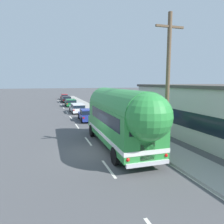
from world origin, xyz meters
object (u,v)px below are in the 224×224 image
(utility_pole, at_px, (168,85))
(painted_bus, at_px, (122,117))
(car_second, at_px, (77,107))
(car_lead, at_px, (88,115))
(car_fifth, at_px, (64,97))
(car_fourth, at_px, (66,99))
(car_third, at_px, (71,102))

(utility_pole, xyz_separation_m, painted_bus, (-2.17, 1.94, -2.12))
(utility_pole, relative_size, car_second, 1.82)
(car_lead, relative_size, car_fifth, 0.97)
(car_lead, xyz_separation_m, car_fourth, (-0.22, 24.01, 0.06))
(utility_pole, relative_size, car_third, 1.96)
(car_fourth, bearing_deg, car_fifth, 87.52)
(car_second, xyz_separation_m, car_third, (0.04, 8.77, 0.00))
(car_second, bearing_deg, utility_pole, -83.29)
(car_fifth, bearing_deg, car_fourth, -92.48)
(car_second, bearing_deg, car_fifth, 89.18)
(utility_pole, relative_size, car_fifth, 1.91)
(car_lead, height_order, car_third, same)
(painted_bus, xyz_separation_m, car_fourth, (-0.22, 35.53, -1.51))
(painted_bus, relative_size, car_fourth, 2.27)
(car_lead, height_order, car_fifth, same)
(car_lead, relative_size, car_second, 0.93)
(utility_pole, relative_size, car_fourth, 1.77)
(car_lead, bearing_deg, car_fifth, 89.73)
(utility_pole, height_order, car_third, utility_pole)
(car_lead, bearing_deg, painted_bus, -89.99)
(utility_pole, relative_size, car_lead, 1.96)
(car_second, bearing_deg, car_third, 89.75)
(utility_pole, distance_m, painted_bus, 3.60)
(utility_pole, distance_m, car_fifth, 46.30)
(car_fourth, bearing_deg, utility_pole, -86.34)
(painted_bus, relative_size, car_third, 2.52)
(utility_pole, distance_m, car_second, 20.77)
(painted_bus, distance_m, car_fourth, 35.57)
(painted_bus, bearing_deg, car_third, 90.37)
(painted_bus, relative_size, car_second, 2.34)
(car_third, height_order, car_fourth, same)
(painted_bus, height_order, car_third, painted_bus)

